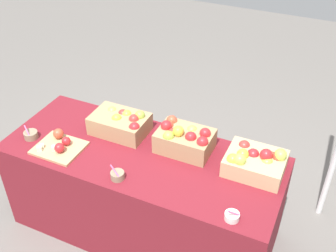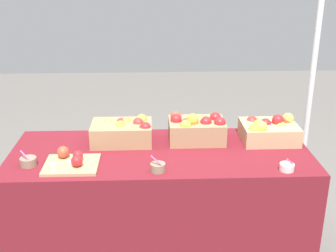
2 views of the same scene
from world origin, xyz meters
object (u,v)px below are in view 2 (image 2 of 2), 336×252
at_px(apple_crate_left, 270,130).
at_px(sample_bowl_mid, 158,167).
at_px(apple_crate_right, 123,131).
at_px(apple_crate_middle, 196,128).
at_px(tent_pole, 312,79).
at_px(sample_bowl_far, 287,167).
at_px(cutting_board_front, 71,162).
at_px(sample_bowl_near, 28,162).

xyz_separation_m(apple_crate_left, sample_bowl_mid, (-0.76, -0.43, -0.05)).
relative_size(apple_crate_left, apple_crate_right, 0.92).
distance_m(apple_crate_middle, apple_crate_right, 0.48).
bearing_deg(tent_pole, sample_bowl_far, -115.08).
distance_m(apple_crate_left, apple_crate_middle, 0.50).
xyz_separation_m(cutting_board_front, sample_bowl_mid, (0.51, -0.10, -0.00)).
height_order(sample_bowl_near, sample_bowl_mid, sample_bowl_mid).
height_order(cutting_board_front, sample_bowl_mid, sample_bowl_mid).
height_order(cutting_board_front, sample_bowl_near, sample_bowl_near).
height_order(sample_bowl_far, tent_pole, tent_pole).
relative_size(sample_bowl_near, sample_bowl_mid, 0.96).
height_order(apple_crate_right, sample_bowl_near, apple_crate_right).
bearing_deg(cutting_board_front, sample_bowl_near, 177.66).
bearing_deg(apple_crate_left, tent_pole, 50.79).
bearing_deg(tent_pole, apple_crate_middle, -149.68).
bearing_deg(sample_bowl_near, apple_crate_middle, 17.97).
distance_m(apple_crate_right, sample_bowl_near, 0.64).
distance_m(apple_crate_right, cutting_board_front, 0.45).
distance_m(apple_crate_middle, tent_pole, 1.13).
relative_size(apple_crate_middle, sample_bowl_near, 3.65).
xyz_separation_m(apple_crate_left, sample_bowl_near, (-1.52, -0.32, -0.05)).
bearing_deg(apple_crate_right, sample_bowl_mid, -63.21).
xyz_separation_m(sample_bowl_mid, sample_bowl_far, (0.74, -0.02, -0.00)).
height_order(apple_crate_middle, tent_pole, tent_pole).
distance_m(apple_crate_right, sample_bowl_mid, 0.49).
distance_m(cutting_board_front, sample_bowl_near, 0.25).
distance_m(apple_crate_middle, cutting_board_front, 0.85).
height_order(apple_crate_right, tent_pole, tent_pole).
relative_size(apple_crate_right, sample_bowl_mid, 3.77).
distance_m(apple_crate_left, sample_bowl_mid, 0.87).
bearing_deg(apple_crate_middle, sample_bowl_mid, -120.82).
xyz_separation_m(apple_crate_middle, sample_bowl_near, (-1.02, -0.33, -0.06)).
bearing_deg(apple_crate_middle, sample_bowl_far, -43.39).
height_order(apple_crate_middle, apple_crate_right, apple_crate_middle).
height_order(apple_crate_left, sample_bowl_near, apple_crate_left).
relative_size(apple_crate_right, tent_pole, 0.20).
height_order(apple_crate_left, tent_pole, tent_pole).
relative_size(cutting_board_front, sample_bowl_mid, 3.03).
bearing_deg(sample_bowl_mid, apple_crate_left, 29.58).
distance_m(sample_bowl_near, tent_pole, 2.19).
bearing_deg(sample_bowl_far, tent_pole, 64.92).
relative_size(apple_crate_right, cutting_board_front, 1.25).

